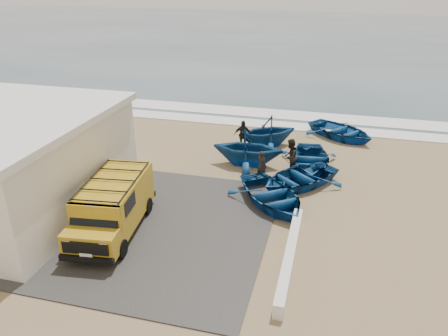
# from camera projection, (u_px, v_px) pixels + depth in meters

# --- Properties ---
(ground) EXTENTS (160.00, 160.00, 0.00)m
(ground) POSITION_uv_depth(u_px,v_px,m) (186.00, 205.00, 19.65)
(ground) COLOR #8F7853
(slab) EXTENTS (12.00, 10.00, 0.05)m
(slab) POSITION_uv_depth(u_px,v_px,m) (126.00, 222.00, 18.34)
(slab) COLOR #3B3836
(slab) RESTS_ON ground
(ocean) EXTENTS (180.00, 88.00, 0.01)m
(ocean) POSITION_uv_depth(u_px,v_px,m) (303.00, 36.00, 68.92)
(ocean) COLOR #385166
(ocean) RESTS_ON ground
(surf_line) EXTENTS (180.00, 1.60, 0.06)m
(surf_line) POSITION_uv_depth(u_px,v_px,m) (243.00, 122.00, 30.19)
(surf_line) COLOR white
(surf_line) RESTS_ON ground
(surf_wash) EXTENTS (180.00, 2.20, 0.04)m
(surf_wash) POSITION_uv_depth(u_px,v_px,m) (250.00, 112.00, 32.40)
(surf_wash) COLOR white
(surf_wash) RESTS_ON ground
(building) EXTENTS (8.40, 9.40, 4.30)m
(building) POSITION_uv_depth(u_px,v_px,m) (4.00, 162.00, 18.71)
(building) COLOR white
(building) RESTS_ON ground
(parapet) EXTENTS (0.35, 6.00, 0.55)m
(parapet) POSITION_uv_depth(u_px,v_px,m) (290.00, 256.00, 15.75)
(parapet) COLOR silver
(parapet) RESTS_ON ground
(van) EXTENTS (2.57, 5.30, 2.19)m
(van) POSITION_uv_depth(u_px,v_px,m) (113.00, 204.00, 17.34)
(van) COLOR #BD941C
(van) RESTS_ON ground
(boat_near_left) EXTENTS (5.16, 5.41, 0.91)m
(boat_near_left) POSITION_uv_depth(u_px,v_px,m) (272.00, 196.00, 19.54)
(boat_near_left) COLOR navy
(boat_near_left) RESTS_ON ground
(boat_near_right) EXTENTS (5.13, 5.24, 0.89)m
(boat_near_right) POSITION_uv_depth(u_px,v_px,m) (299.00, 177.00, 21.27)
(boat_near_right) COLOR navy
(boat_near_right) RESTS_ON ground
(boat_mid_left) EXTENTS (3.84, 3.33, 1.98)m
(boat_mid_left) POSITION_uv_depth(u_px,v_px,m) (248.00, 148.00, 23.32)
(boat_mid_left) COLOR navy
(boat_mid_left) RESTS_ON ground
(boat_mid_right) EXTENTS (3.50, 4.59, 0.89)m
(boat_mid_right) POSITION_uv_depth(u_px,v_px,m) (310.00, 160.00, 23.23)
(boat_mid_right) COLOR navy
(boat_mid_right) RESTS_ON ground
(boat_far_left) EXTENTS (4.70, 4.55, 1.89)m
(boat_far_left) POSITION_uv_depth(u_px,v_px,m) (267.00, 131.00, 25.84)
(boat_far_left) COLOR navy
(boat_far_left) RESTS_ON ground
(boat_far_right) EXTENTS (5.45, 5.20, 0.92)m
(boat_far_right) POSITION_uv_depth(u_px,v_px,m) (341.00, 131.00, 27.32)
(boat_far_right) COLOR navy
(boat_far_right) RESTS_ON ground
(fisherman_front) EXTENTS (0.69, 0.64, 1.58)m
(fisherman_front) POSITION_uv_depth(u_px,v_px,m) (262.00, 166.00, 21.69)
(fisherman_front) COLOR black
(fisherman_front) RESTS_ON ground
(fisherman_middle) EXTENTS (0.92, 1.06, 1.88)m
(fisherman_middle) POSITION_uv_depth(u_px,v_px,m) (290.00, 157.00, 22.36)
(fisherman_middle) COLOR black
(fisherman_middle) RESTS_ON ground
(fisherman_back) EXTENTS (1.09, 0.55, 1.80)m
(fisherman_back) POSITION_uv_depth(u_px,v_px,m) (243.00, 135.00, 25.33)
(fisherman_back) COLOR black
(fisherman_back) RESTS_ON ground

